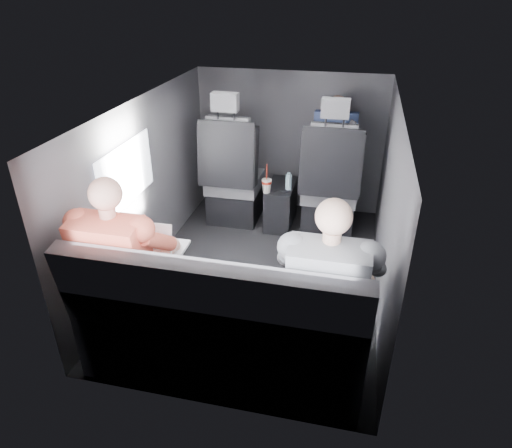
% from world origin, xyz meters
% --- Properties ---
extents(floor, '(2.60, 2.60, 0.00)m').
position_xyz_m(floor, '(0.00, 0.00, 0.00)').
color(floor, black).
rests_on(floor, ground).
extents(ceiling, '(2.60, 2.60, 0.00)m').
position_xyz_m(ceiling, '(0.00, 0.00, 1.35)').
color(ceiling, '#B2B2AD').
rests_on(ceiling, panel_back).
extents(panel_left, '(0.02, 2.60, 1.35)m').
position_xyz_m(panel_left, '(-0.90, 0.00, 0.68)').
color(panel_left, '#56565B').
rests_on(panel_left, floor).
extents(panel_right, '(0.02, 2.60, 1.35)m').
position_xyz_m(panel_right, '(0.90, 0.00, 0.68)').
color(panel_right, '#56565B').
rests_on(panel_right, floor).
extents(panel_front, '(1.80, 0.02, 1.35)m').
position_xyz_m(panel_front, '(0.00, 1.30, 0.68)').
color(panel_front, '#56565B').
rests_on(panel_front, floor).
extents(panel_back, '(1.80, 0.02, 1.35)m').
position_xyz_m(panel_back, '(0.00, -1.30, 0.68)').
color(panel_back, '#56565B').
rests_on(panel_back, floor).
extents(side_window, '(0.02, 0.75, 0.42)m').
position_xyz_m(side_window, '(-0.88, -0.30, 0.90)').
color(side_window, white).
rests_on(side_window, panel_left).
extents(seatbelt, '(0.35, 0.11, 0.59)m').
position_xyz_m(seatbelt, '(0.45, 0.67, 0.80)').
color(seatbelt, black).
rests_on(seatbelt, front_seat_right).
extents(front_seat_left, '(0.52, 0.58, 1.26)m').
position_xyz_m(front_seat_left, '(-0.45, 0.84, 0.40)').
color(front_seat_left, black).
rests_on(front_seat_left, floor).
extents(front_seat_right, '(0.52, 0.58, 1.26)m').
position_xyz_m(front_seat_right, '(0.45, 0.84, 0.40)').
color(front_seat_right, black).
rests_on(front_seat_right, floor).
extents(center_console, '(0.24, 0.48, 0.41)m').
position_xyz_m(center_console, '(0.00, 0.88, 0.20)').
color(center_console, black).
rests_on(center_console, floor).
extents(rear_bench, '(1.60, 0.57, 0.92)m').
position_xyz_m(rear_bench, '(0.00, -1.06, 0.31)').
color(rear_bench, slate).
rests_on(rear_bench, floor).
extents(soda_cup, '(0.09, 0.09, 0.26)m').
position_xyz_m(soda_cup, '(-0.10, 0.69, 0.47)').
color(soda_cup, white).
rests_on(soda_cup, center_console).
extents(water_bottle, '(0.06, 0.06, 0.17)m').
position_xyz_m(water_bottle, '(0.08, 0.79, 0.48)').
color(water_bottle, '#9DB9D4').
rests_on(water_bottle, center_console).
extents(laptop_white, '(0.37, 0.34, 0.27)m').
position_xyz_m(laptop_white, '(-0.52, -0.77, 0.64)').
color(laptop_white, white).
rests_on(laptop_white, passenger_rear_left).
extents(laptop_black, '(0.34, 0.30, 0.24)m').
position_xyz_m(laptop_black, '(0.55, -0.75, 0.63)').
color(laptop_black, black).
rests_on(laptop_black, passenger_rear_right).
extents(passenger_rear_left, '(0.49, 0.61, 1.21)m').
position_xyz_m(passenger_rear_left, '(-0.58, -0.97, 0.62)').
color(passenger_rear_left, '#37373C').
rests_on(passenger_rear_left, rear_bench).
extents(passenger_rear_right, '(0.49, 0.61, 1.21)m').
position_xyz_m(passenger_rear_right, '(0.57, -0.97, 0.62)').
color(passenger_rear_right, navy).
rests_on(passenger_rear_right, rear_bench).
extents(passenger_front_right, '(0.38, 0.38, 0.76)m').
position_xyz_m(passenger_front_right, '(0.44, 1.10, 0.75)').
color(passenger_front_right, navy).
rests_on(passenger_front_right, front_seat_right).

